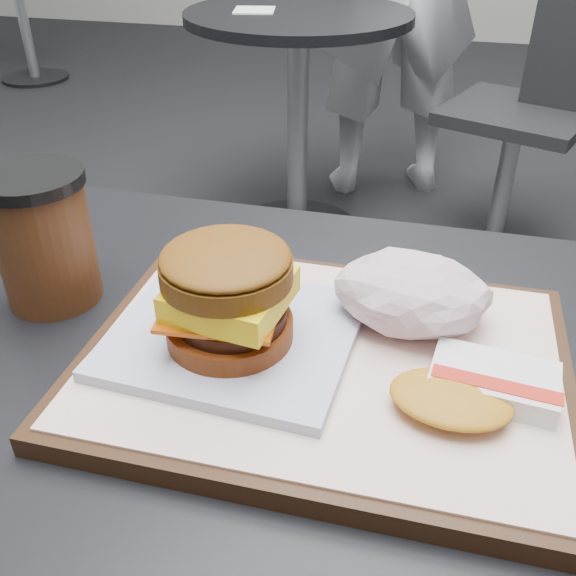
% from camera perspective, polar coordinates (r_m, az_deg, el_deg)
% --- Properties ---
extents(customer_table, '(0.80, 0.60, 0.77)m').
position_cam_1_polar(customer_table, '(0.66, -2.60, -20.18)').
color(customer_table, '#A5A5AA').
rests_on(customer_table, ground).
extents(serving_tray, '(0.38, 0.28, 0.02)m').
position_cam_1_polar(serving_tray, '(0.52, 3.21, -6.60)').
color(serving_tray, black).
rests_on(serving_tray, customer_table).
extents(breakfast_sandwich, '(0.20, 0.18, 0.09)m').
position_cam_1_polar(breakfast_sandwich, '(0.50, -5.17, -1.47)').
color(breakfast_sandwich, silver).
rests_on(breakfast_sandwich, serving_tray).
extents(hash_brown, '(0.12, 0.10, 0.02)m').
position_cam_1_polar(hash_brown, '(0.48, 16.26, -8.58)').
color(hash_brown, silver).
rests_on(hash_brown, serving_tray).
extents(crumpled_wrapper, '(0.13, 0.10, 0.06)m').
position_cam_1_polar(crumpled_wrapper, '(0.54, 11.02, -0.46)').
color(crumpled_wrapper, silver).
rests_on(crumpled_wrapper, serving_tray).
extents(coffee_cup, '(0.09, 0.09, 0.13)m').
position_cam_1_polar(coffee_cup, '(0.62, -20.96, 4.45)').
color(coffee_cup, '#452310').
rests_on(coffee_cup, customer_table).
extents(neighbor_table, '(0.70, 0.70, 0.75)m').
position_cam_1_polar(neighbor_table, '(2.15, 0.90, 18.18)').
color(neighbor_table, black).
rests_on(neighbor_table, ground).
extents(napkin, '(0.14, 0.14, 0.00)m').
position_cam_1_polar(napkin, '(2.11, -3.01, 23.44)').
color(napkin, white).
rests_on(napkin, neighbor_table).
extents(neighbor_chair, '(0.65, 0.54, 0.88)m').
position_cam_1_polar(neighbor_chair, '(2.22, 21.79, 15.30)').
color(neighbor_chair, '#9B9BA0').
rests_on(neighbor_chair, ground).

